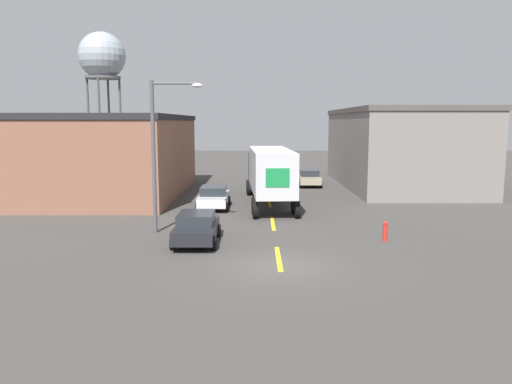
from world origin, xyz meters
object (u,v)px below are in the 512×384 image
parked_car_right_far (306,177)px  street_lamp (157,145)px  parked_car_left_far (211,197)px  semi_truck (267,171)px  fire_hydrant (382,231)px  parked_car_left_near (194,227)px  water_tower (99,57)px

parked_car_right_far → street_lamp: 21.41m
parked_car_left_far → semi_truck: bearing=27.2°
semi_truck → parked_car_left_far: 4.43m
parked_car_right_far → fire_hydrant: bearing=-85.8°
parked_car_right_far → fire_hydrant: 20.72m
semi_truck → street_lamp: street_lamp is taller
parked_car_left_far → parked_car_right_far: 13.76m
parked_car_left_near → street_lamp: (-2.08, 2.30, 3.74)m
fire_hydrant → parked_car_right_far: bearing=94.2°
parked_car_left_near → street_lamp: size_ratio=0.55×
parked_car_left_far → parked_car_right_far: (7.49, 11.54, 0.00)m
parked_car_left_near → parked_car_left_far: bearing=90.0°
semi_truck → parked_car_right_far: semi_truck is taller
parked_car_right_far → street_lamp: bearing=-117.0°
parked_car_right_far → street_lamp: (-9.56, -18.78, 3.74)m
parked_car_right_far → street_lamp: street_lamp is taller
semi_truck → parked_car_left_near: bearing=-111.0°
street_lamp → fire_hydrant: 11.92m
parked_car_left_near → water_tower: water_tower is taller
parked_car_left_far → street_lamp: (-2.08, -7.24, 3.74)m
parked_car_left_near → water_tower: size_ratio=0.25×
semi_truck → street_lamp: 11.03m
semi_truck → street_lamp: (-5.77, -9.14, 2.19)m
parked_car_left_far → fire_hydrant: 12.81m
semi_truck → fire_hydrant: 12.36m
water_tower → fire_hydrant: size_ratio=17.24×
parked_car_left_far → water_tower: size_ratio=0.25×
semi_truck → water_tower: 36.99m
parked_car_left_near → parked_car_right_far: (7.49, 21.08, 0.00)m
parked_car_left_far → fire_hydrant: (8.99, -9.12, -0.29)m
water_tower → parked_car_left_near: bearing=-68.1°
semi_truck → parked_car_left_far: semi_truck is taller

